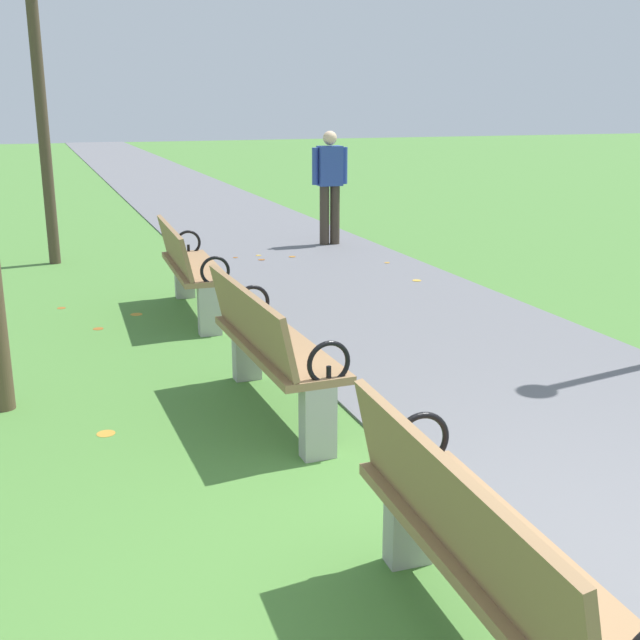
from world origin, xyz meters
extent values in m
plane|color=#4C7F38|center=(0.00, 0.00, 0.00)|extent=(80.00, 80.00, 0.00)
cube|color=slate|center=(1.42, 18.00, 0.01)|extent=(2.84, 44.00, 0.02)
cube|color=#93704C|center=(-0.45, -0.13, 0.47)|extent=(0.50, 1.61, 0.05)
cube|color=#93704C|center=(-0.64, -0.12, 0.70)|extent=(0.18, 1.60, 0.40)
cube|color=#A8A59E|center=(-0.42, 0.61, 0.23)|extent=(0.20, 0.13, 0.45)
torus|color=black|center=(-0.36, 0.63, 0.59)|extent=(0.27, 0.04, 0.27)
cylinder|color=black|center=(-0.36, 0.63, 0.51)|extent=(0.03, 0.03, 0.12)
cube|color=#93704C|center=(-0.45, 2.54, 0.47)|extent=(0.48, 1.61, 0.05)
cube|color=#93704C|center=(-0.64, 2.53, 0.70)|extent=(0.16, 1.60, 0.40)
cube|color=#A8A59E|center=(-0.43, 1.80, 0.23)|extent=(0.20, 0.13, 0.45)
cube|color=#A8A59E|center=(-0.47, 3.28, 0.23)|extent=(0.20, 0.13, 0.45)
torus|color=black|center=(-0.37, 1.78, 0.59)|extent=(0.27, 0.04, 0.27)
cylinder|color=black|center=(-0.37, 1.78, 0.51)|extent=(0.03, 0.03, 0.12)
torus|color=black|center=(-0.41, 3.30, 0.59)|extent=(0.27, 0.04, 0.27)
cylinder|color=black|center=(-0.41, 3.30, 0.51)|extent=(0.03, 0.03, 0.12)
cube|color=#93704C|center=(-0.45, 5.28, 0.47)|extent=(0.50, 1.61, 0.05)
cube|color=#93704C|center=(-0.64, 5.29, 0.70)|extent=(0.18, 1.60, 0.40)
cube|color=#A8A59E|center=(-0.48, 4.54, 0.23)|extent=(0.20, 0.13, 0.45)
cube|color=#A8A59E|center=(-0.42, 6.02, 0.23)|extent=(0.20, 0.13, 0.45)
torus|color=black|center=(-0.42, 4.52, 0.59)|extent=(0.27, 0.04, 0.27)
cylinder|color=black|center=(-0.42, 4.52, 0.51)|extent=(0.03, 0.03, 0.12)
torus|color=black|center=(-0.36, 6.04, 0.59)|extent=(0.27, 0.04, 0.27)
cylinder|color=black|center=(-0.36, 6.04, 0.51)|extent=(0.03, 0.03, 0.12)
cylinder|color=#4C3D2D|center=(-1.67, 8.46, 2.02)|extent=(0.14, 0.14, 4.04)
cylinder|color=#3D3328|center=(2.09, 8.47, 0.45)|extent=(0.14, 0.14, 0.85)
cylinder|color=#3D3328|center=(2.25, 8.46, 0.45)|extent=(0.14, 0.14, 0.85)
cube|color=#2D4799|center=(2.17, 8.46, 1.15)|extent=(0.35, 0.23, 0.56)
sphere|color=beige|center=(2.17, 8.46, 1.54)|extent=(0.20, 0.20, 0.20)
cylinder|color=#2D4799|center=(1.95, 8.47, 1.15)|extent=(0.09, 0.09, 0.52)
cylinder|color=#2D4799|center=(2.39, 8.46, 1.15)|extent=(0.09, 0.09, 0.52)
cylinder|color=#AD6B23|center=(1.35, 7.70, 0.02)|extent=(0.12, 0.12, 0.00)
cylinder|color=#93511E|center=(-1.71, 6.00, 0.00)|extent=(0.11, 0.11, 0.00)
cylinder|color=#BC842D|center=(-1.02, 5.48, 0.00)|extent=(0.14, 0.14, 0.00)
cylinder|color=#BC842D|center=(-1.59, 2.58, 0.00)|extent=(0.16, 0.16, 0.00)
cylinder|color=#93511E|center=(0.61, 7.91, 0.02)|extent=(0.08, 0.08, 0.00)
cylinder|color=#93511E|center=(-1.42, 5.08, 0.00)|extent=(0.13, 0.13, 0.00)
cylinder|color=#93511E|center=(-2.20, 3.40, 0.00)|extent=(0.11, 0.11, 0.00)
cylinder|color=gold|center=(0.94, 7.95, 0.02)|extent=(0.09, 0.09, 0.00)
cylinder|color=gold|center=(2.26, 5.82, 0.02)|extent=(0.15, 0.15, 0.00)
cylinder|color=#BC842D|center=(2.37, 6.89, 0.02)|extent=(0.09, 0.09, 0.00)
cylinder|color=#93511E|center=(0.90, 7.65, 0.02)|extent=(0.12, 0.12, 0.00)
camera|label=1|loc=(-1.91, -2.27, 2.05)|focal=44.40mm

